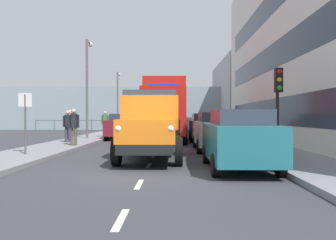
# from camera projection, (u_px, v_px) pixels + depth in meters

# --- Properties ---
(ground_plane) EXTENTS (80.00, 80.00, 0.00)m
(ground_plane) POSITION_uv_depth(u_px,v_px,m) (160.00, 144.00, 18.69)
(ground_plane) COLOR #38383D
(sidewalk_left) EXTENTS (2.52, 35.88, 0.15)m
(sidewalk_left) POSITION_uv_depth(u_px,v_px,m) (249.00, 143.00, 18.60)
(sidewalk_left) COLOR gray
(sidewalk_left) RESTS_ON ground_plane
(sidewalk_right) EXTENTS (2.52, 35.88, 0.15)m
(sidewalk_right) POSITION_uv_depth(u_px,v_px,m) (72.00, 143.00, 18.78)
(sidewalk_right) COLOR gray
(sidewalk_right) RESTS_ON ground_plane
(road_centreline_markings) EXTENTS (0.12, 30.76, 0.01)m
(road_centreline_markings) POSITION_uv_depth(u_px,v_px,m) (159.00, 146.00, 17.48)
(road_centreline_markings) COLOR silver
(road_centreline_markings) RESTS_ON ground_plane
(building_far_block) EXTENTS (7.76, 14.88, 7.89)m
(building_far_block) POSITION_uv_depth(u_px,v_px,m) (253.00, 96.00, 39.98)
(building_far_block) COLOR #B7B2B7
(building_far_block) RESTS_ON ground_plane
(sea_horizon) EXTENTS (80.00, 0.80, 5.00)m
(sea_horizon) POSITION_uv_depth(u_px,v_px,m) (167.00, 108.00, 39.60)
(sea_horizon) COLOR #84939E
(sea_horizon) RESTS_ON ground_plane
(seawall_railing) EXTENTS (28.08, 0.08, 1.20)m
(seawall_railing) POSITION_uv_depth(u_px,v_px,m) (167.00, 122.00, 36.01)
(seawall_railing) COLOR #4C5156
(seawall_railing) RESTS_ON ground_plane
(truck_vintage_orange) EXTENTS (2.17, 5.64, 2.43)m
(truck_vintage_orange) POSITION_uv_depth(u_px,v_px,m) (150.00, 127.00, 11.86)
(truck_vintage_orange) COLOR black
(truck_vintage_orange) RESTS_ON ground_plane
(lorry_cargo_red) EXTENTS (2.58, 8.20, 3.87)m
(lorry_cargo_red) POSITION_uv_depth(u_px,v_px,m) (165.00, 108.00, 21.29)
(lorry_cargo_red) COLOR red
(lorry_cargo_red) RESTS_ON ground_plane
(car_teal_kerbside_near) EXTENTS (1.83, 4.08, 1.72)m
(car_teal_kerbside_near) POSITION_uv_depth(u_px,v_px,m) (239.00, 139.00, 9.83)
(car_teal_kerbside_near) COLOR #1E6670
(car_teal_kerbside_near) RESTS_ON ground_plane
(car_silver_kerbside_1) EXTENTS (1.85, 4.34, 1.72)m
(car_silver_kerbside_1) POSITION_uv_depth(u_px,v_px,m) (215.00, 131.00, 15.37)
(car_silver_kerbside_1) COLOR #B7BABF
(car_silver_kerbside_1) RESTS_ON ground_plane
(car_grey_kerbside_2) EXTENTS (1.81, 4.58, 1.72)m
(car_grey_kerbside_2) POSITION_uv_depth(u_px,v_px,m) (204.00, 127.00, 21.25)
(car_grey_kerbside_2) COLOR slate
(car_grey_kerbside_2) RESTS_ON ground_plane
(car_maroon_oppositeside_0) EXTENTS (1.98, 4.07, 1.72)m
(car_maroon_oppositeside_0) POSITION_uv_depth(u_px,v_px,m) (123.00, 126.00, 22.90)
(car_maroon_oppositeside_0) COLOR maroon
(car_maroon_oppositeside_0) RESTS_ON ground_plane
(pedestrian_couple_b) EXTENTS (0.53, 0.34, 1.76)m
(pedestrian_couple_b) POSITION_uv_depth(u_px,v_px,m) (74.00, 124.00, 16.35)
(pedestrian_couple_b) COLOR #4C473D
(pedestrian_couple_b) RESTS_ON sidewalk_right
(pedestrian_strolling) EXTENTS (0.53, 0.34, 1.72)m
(pedestrian_strolling) POSITION_uv_depth(u_px,v_px,m) (68.00, 124.00, 18.38)
(pedestrian_strolling) COLOR #383342
(pedestrian_strolling) RESTS_ON sidewalk_right
(pedestrian_by_lamp) EXTENTS (0.53, 0.34, 1.79)m
(pedestrian_by_lamp) POSITION_uv_depth(u_px,v_px,m) (70.00, 122.00, 20.53)
(pedestrian_by_lamp) COLOR black
(pedestrian_by_lamp) RESTS_ON sidewalk_right
(pedestrian_with_bag) EXTENTS (0.53, 0.34, 1.76)m
(pedestrian_with_bag) POSITION_uv_depth(u_px,v_px,m) (105.00, 122.00, 23.45)
(pedestrian_with_bag) COLOR black
(pedestrian_with_bag) RESTS_ON sidewalk_right
(pedestrian_near_railing) EXTENTS (0.53, 0.34, 1.61)m
(pedestrian_near_railing) POSITION_uv_depth(u_px,v_px,m) (110.00, 123.00, 25.59)
(pedestrian_near_railing) COLOR black
(pedestrian_near_railing) RESTS_ON sidewalk_right
(traffic_light_near) EXTENTS (0.28, 0.41, 3.20)m
(traffic_light_near) POSITION_uv_depth(u_px,v_px,m) (278.00, 92.00, 12.76)
(traffic_light_near) COLOR black
(traffic_light_near) RESTS_ON sidewalk_left
(lamp_post_promenade) EXTENTS (0.32, 1.14, 6.38)m
(lamp_post_promenade) POSITION_uv_depth(u_px,v_px,m) (88.00, 79.00, 22.05)
(lamp_post_promenade) COLOR #59595B
(lamp_post_promenade) RESTS_ON sidewalk_right
(lamp_post_far) EXTENTS (0.32, 1.14, 5.85)m
(lamp_post_far) POSITION_uv_depth(u_px,v_px,m) (118.00, 95.00, 34.02)
(lamp_post_far) COLOR #59595B
(lamp_post_far) RESTS_ON sidewalk_right
(street_sign) EXTENTS (0.50, 0.07, 2.25)m
(street_sign) POSITION_uv_depth(u_px,v_px,m) (25.00, 113.00, 12.51)
(street_sign) COLOR #4C4C4C
(street_sign) RESTS_ON sidewalk_right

